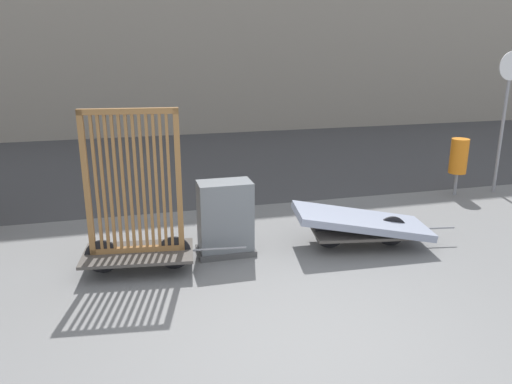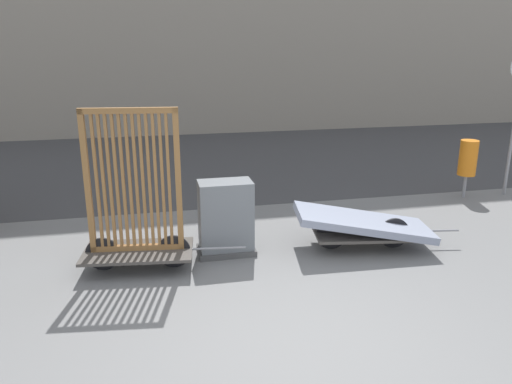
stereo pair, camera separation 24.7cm
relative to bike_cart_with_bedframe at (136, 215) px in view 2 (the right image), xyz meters
The scene contains 6 objects.
ground_plane 2.76m from the bike_cart_with_bedframe, 54.10° to the right, with size 60.00×60.00×0.00m, color slate.
road_strip 6.24m from the bike_cart_with_bedframe, 75.43° to the left, with size 56.00×7.54×0.01m.
bike_cart_with_bedframe is the anchor object (origin of this frame).
bike_cart_with_mattress 3.15m from the bike_cart_with_bedframe, ahead, with size 2.40×1.14×0.60m.
utility_cabinet 1.24m from the bike_cart_with_bedframe, 11.85° to the left, with size 0.79×0.48×1.04m.
trash_bin 6.32m from the bike_cart_with_bedframe, 17.27° to the left, with size 0.33×0.33×1.10m.
Camera 2 is at (-1.36, -4.00, 2.84)m, focal length 35.00 mm.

